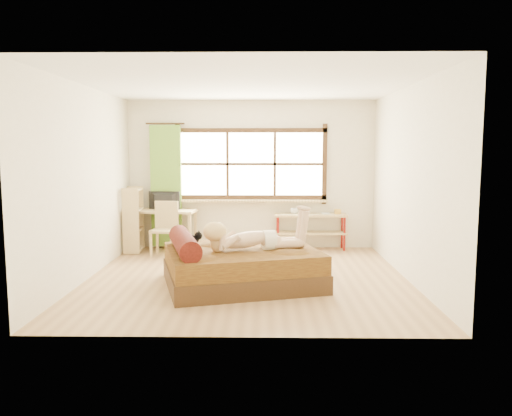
{
  "coord_description": "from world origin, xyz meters",
  "views": [
    {
      "loc": [
        0.24,
        -6.92,
        1.82
      ],
      "look_at": [
        0.12,
        0.2,
        0.98
      ],
      "focal_mm": 35.0,
      "sensor_mm": 36.0,
      "label": 1
    }
  ],
  "objects_px": {
    "bed": "(238,265)",
    "kitten": "(189,239)",
    "woman": "(253,228)",
    "desk": "(163,215)",
    "bookshelf": "(133,219)",
    "chair": "(165,225)",
    "pipe_shelf": "(311,223)"
  },
  "relations": [
    {
      "from": "pipe_shelf",
      "to": "bookshelf",
      "type": "distance_m",
      "value": 3.19
    },
    {
      "from": "pipe_shelf",
      "to": "bookshelf",
      "type": "bearing_deg",
      "value": -175.69
    },
    {
      "from": "kitten",
      "to": "chair",
      "type": "relative_size",
      "value": 0.32
    },
    {
      "from": "woman",
      "to": "desk",
      "type": "bearing_deg",
      "value": 109.66
    },
    {
      "from": "bed",
      "to": "kitten",
      "type": "bearing_deg",
      "value": 154.65
    },
    {
      "from": "kitten",
      "to": "desk",
      "type": "height_order",
      "value": "desk"
    },
    {
      "from": "woman",
      "to": "pipe_shelf",
      "type": "relative_size",
      "value": 1.05
    },
    {
      "from": "bed",
      "to": "chair",
      "type": "xyz_separation_m",
      "value": [
        -1.37,
        1.95,
        0.25
      ]
    },
    {
      "from": "desk",
      "to": "woman",
      "type": "bearing_deg",
      "value": -49.15
    },
    {
      "from": "desk",
      "to": "bookshelf",
      "type": "relative_size",
      "value": 1.07
    },
    {
      "from": "bed",
      "to": "woman",
      "type": "height_order",
      "value": "woman"
    },
    {
      "from": "bed",
      "to": "kitten",
      "type": "relative_size",
      "value": 7.87
    },
    {
      "from": "bed",
      "to": "woman",
      "type": "bearing_deg",
      "value": -26.34
    },
    {
      "from": "desk",
      "to": "pipe_shelf",
      "type": "bearing_deg",
      "value": 7.97
    },
    {
      "from": "bed",
      "to": "bookshelf",
      "type": "distance_m",
      "value": 2.94
    },
    {
      "from": "kitten",
      "to": "pipe_shelf",
      "type": "height_order",
      "value": "pipe_shelf"
    },
    {
      "from": "chair",
      "to": "pipe_shelf",
      "type": "relative_size",
      "value": 0.71
    },
    {
      "from": "bookshelf",
      "to": "pipe_shelf",
      "type": "bearing_deg",
      "value": 1.77
    },
    {
      "from": "woman",
      "to": "chair",
      "type": "distance_m",
      "value": 2.54
    },
    {
      "from": "kitten",
      "to": "bookshelf",
      "type": "distance_m",
      "value": 2.42
    },
    {
      "from": "desk",
      "to": "chair",
      "type": "bearing_deg",
      "value": -68.16
    },
    {
      "from": "woman",
      "to": "pipe_shelf",
      "type": "distance_m",
      "value": 2.69
    },
    {
      "from": "woman",
      "to": "chair",
      "type": "height_order",
      "value": "woman"
    },
    {
      "from": "desk",
      "to": "chair",
      "type": "relative_size",
      "value": 1.33
    },
    {
      "from": "kitten",
      "to": "bookshelf",
      "type": "bearing_deg",
      "value": 106.71
    },
    {
      "from": "woman",
      "to": "kitten",
      "type": "bearing_deg",
      "value": 154.42
    },
    {
      "from": "desk",
      "to": "chair",
      "type": "xyz_separation_m",
      "value": [
        0.11,
        -0.37,
        -0.13
      ]
    },
    {
      "from": "bed",
      "to": "pipe_shelf",
      "type": "distance_m",
      "value": 2.72
    },
    {
      "from": "bed",
      "to": "bookshelf",
      "type": "xyz_separation_m",
      "value": [
        -1.97,
        2.16,
        0.32
      ]
    },
    {
      "from": "desk",
      "to": "bed",
      "type": "bearing_deg",
      "value": -52.05
    },
    {
      "from": "woman",
      "to": "desk",
      "type": "xyz_separation_m",
      "value": [
        -1.67,
        2.35,
        -0.15
      ]
    },
    {
      "from": "woman",
      "to": "kitten",
      "type": "distance_m",
      "value": 0.9
    }
  ]
}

